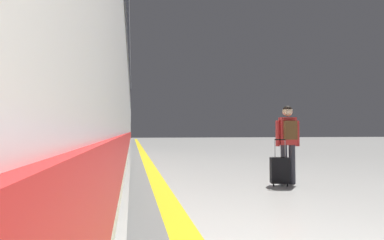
{
  "coord_description": "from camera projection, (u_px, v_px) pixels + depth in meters",
  "views": [
    {
      "loc": [
        -1.35,
        0.89,
        1.14
      ],
      "look_at": [
        -0.05,
        7.73,
        1.4
      ],
      "focal_mm": 29.58,
      "sensor_mm": 36.0,
      "label": 1
    }
  ],
  "objects": [
    {
      "name": "tactile_edge_band",
      "position": [
        141.0,
        172.0,
        8.95
      ],
      "size": [
        0.6,
        80.0,
        0.01
      ],
      "primitive_type": "cube",
      "color": "slate",
      "rests_on": "ground"
    },
    {
      "name": "safety_line_strip",
      "position": [
        152.0,
        171.0,
        9.01
      ],
      "size": [
        0.36,
        80.0,
        0.01
      ],
      "primitive_type": "cube",
      "color": "yellow",
      "rests_on": "ground"
    },
    {
      "name": "passenger_near",
      "position": [
        288.0,
        137.0,
        6.94
      ],
      "size": [
        0.53,
        0.36,
        1.71
      ],
      "color": "#383842",
      "rests_on": "ground"
    },
    {
      "name": "suitcase_near",
      "position": [
        280.0,
        170.0,
        6.64
      ],
      "size": [
        0.42,
        0.31,
        0.99
      ],
      "color": "black",
      "rests_on": "ground"
    },
    {
      "name": "high_speed_train",
      "position": [
        25.0,
        37.0,
        4.53
      ],
      "size": [
        2.94,
        27.16,
        4.97
      ],
      "color": "#38383D",
      "rests_on": "ground"
    }
  ]
}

